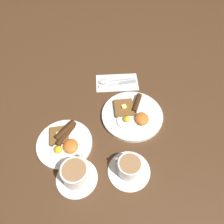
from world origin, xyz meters
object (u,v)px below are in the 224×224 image
(knife, at_px, (120,83))
(breakfast_plate_near, at_px, (132,115))
(breakfast_plate_far, at_px, (65,142))
(teacup_far, at_px, (76,174))
(teacup_near, at_px, (129,168))
(spoon, at_px, (108,81))

(knife, bearing_deg, breakfast_plate_near, 92.68)
(breakfast_plate_far, xyz_separation_m, knife, (0.29, -0.26, -0.01))
(knife, bearing_deg, breakfast_plate_far, 43.93)
(breakfast_plate_far, distance_m, knife, 0.39)
(knife, bearing_deg, teacup_far, 59.00)
(breakfast_plate_far, distance_m, teacup_far, 0.15)
(teacup_far, bearing_deg, teacup_near, -89.67)
(breakfast_plate_far, bearing_deg, breakfast_plate_near, -71.39)
(teacup_near, xyz_separation_m, teacup_far, (-0.00, 0.19, 0.01))
(teacup_near, bearing_deg, breakfast_plate_far, 57.88)
(teacup_near, relative_size, knife, 0.83)
(breakfast_plate_near, bearing_deg, knife, 6.88)
(spoon, bearing_deg, breakfast_plate_near, 108.23)
(breakfast_plate_near, distance_m, breakfast_plate_far, 0.30)
(teacup_near, bearing_deg, spoon, 2.68)
(teacup_near, distance_m, knife, 0.44)
(spoon, bearing_deg, teacup_near, 90.91)
(breakfast_plate_near, distance_m, knife, 0.20)
(breakfast_plate_near, height_order, breakfast_plate_far, same)
(breakfast_plate_near, xyz_separation_m, teacup_near, (-0.24, 0.06, 0.02))
(teacup_near, height_order, teacup_far, teacup_far)
(teacup_near, height_order, spoon, teacup_near)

